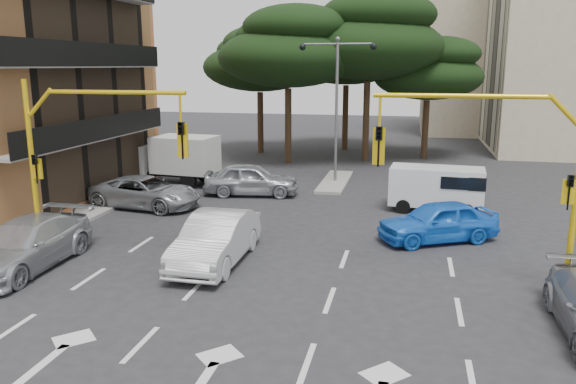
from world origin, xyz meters
name	(u,v)px	position (x,y,z in m)	size (l,w,h in m)	color
ground	(261,294)	(0.00, 0.00, 0.00)	(120.00, 120.00, 0.00)	#28282B
median_strip	(335,182)	(0.00, 16.00, 0.07)	(1.40, 6.00, 0.15)	gray
apartment_beige_far	(511,45)	(12.95, 44.00, 8.35)	(16.20, 12.15, 16.70)	#C1AA91
pine_left_near	(289,47)	(-3.94, 21.96, 7.60)	(9.15, 9.15, 10.23)	#382616
pine_center	(369,36)	(1.06, 23.96, 8.30)	(9.98, 9.98, 11.16)	#382616
pine_left_far	(260,59)	(-6.94, 25.96, 6.91)	(8.32, 8.32, 9.30)	#382616
pine_right	(429,69)	(5.06, 25.96, 6.22)	(7.49, 7.49, 8.37)	#382616
pine_back	(347,49)	(-0.94, 28.96, 7.60)	(9.15, 9.15, 10.23)	#382616
signal_mast_right	(511,158)	(6.80, 1.99, 3.88)	(5.79, 0.37, 6.00)	yellow
signal_mast_left	(77,144)	(-6.80, 1.99, 3.88)	(5.79, 0.37, 6.00)	yellow
street_lamp_center	(337,85)	(0.00, 16.00, 5.43)	(4.16, 0.36, 7.77)	slate
car_white_hatch	(216,239)	(-2.13, 2.22, 0.82)	(1.74, 5.00, 1.65)	silver
car_blue_compact	(438,221)	(5.15, 6.27, 0.76)	(1.80, 4.47, 1.52)	blue
car_silver_wagon	(26,245)	(-8.00, 0.48, 0.78)	(2.19, 5.39, 1.56)	#A8ABB0
car_silver_cross_a	(146,192)	(-7.84, 8.67, 0.72)	(2.39, 5.17, 1.44)	#979A9E
car_silver_cross_b	(251,179)	(-3.76, 12.16, 0.81)	(1.91, 4.75, 1.62)	#A8ADB1
van_white	(436,189)	(5.25, 10.87, 1.02)	(1.84, 4.07, 2.04)	white
box_truck_a	(170,160)	(-8.98, 14.00, 1.34)	(2.28, 5.43, 2.67)	white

